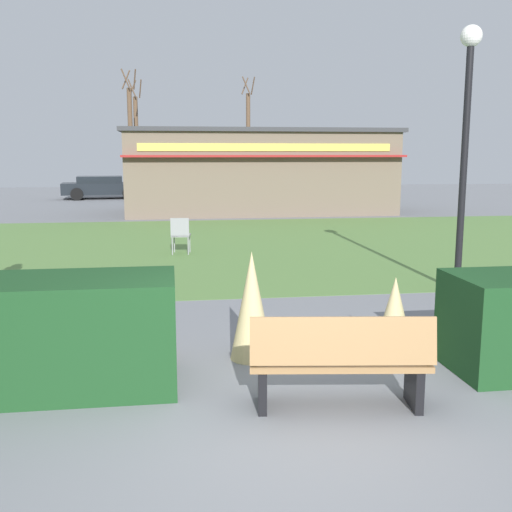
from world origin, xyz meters
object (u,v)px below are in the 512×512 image
(food_kiosk, at_px, (258,171))
(parked_car_west_slot, at_px, (102,187))
(tree_left_bg, at_px, (131,139))
(tree_right_bg, at_px, (137,142))
(lamppost_mid, at_px, (466,129))
(park_bench, at_px, (340,361))
(tree_center_bg, at_px, (248,139))
(cafe_chair_west, at_px, (180,233))

(food_kiosk, bearing_deg, parked_car_west_slot, 130.24)
(tree_left_bg, distance_m, tree_right_bg, 3.11)
(lamppost_mid, xyz_separation_m, food_kiosk, (-1.43, 14.76, -1.13))
(park_bench, xyz_separation_m, parked_car_west_slot, (-5.15, 27.83, 0.16))
(tree_right_bg, xyz_separation_m, tree_center_bg, (7.34, 0.86, 0.19))
(tree_center_bg, bearing_deg, park_bench, -95.95)
(cafe_chair_west, bearing_deg, tree_right_bg, 95.14)
(lamppost_mid, height_order, food_kiosk, lamppost_mid)
(park_bench, relative_size, tree_left_bg, 0.24)
(food_kiosk, relative_size, tree_right_bg, 1.55)
(lamppost_mid, relative_size, tree_left_bg, 0.63)
(lamppost_mid, distance_m, tree_center_bg, 31.02)
(food_kiosk, bearing_deg, tree_left_bg, 115.36)
(park_bench, bearing_deg, food_kiosk, 84.02)
(lamppost_mid, bearing_deg, tree_center_bg, 89.53)
(cafe_chair_west, distance_m, tree_center_bg, 27.02)
(lamppost_mid, distance_m, food_kiosk, 14.87)
(food_kiosk, distance_m, tree_right_bg, 16.47)
(food_kiosk, bearing_deg, cafe_chair_west, -108.33)
(food_kiosk, xyz_separation_m, tree_left_bg, (-5.83, 12.29, 1.55))
(lamppost_mid, height_order, parked_car_west_slot, lamppost_mid)
(lamppost_mid, relative_size, parked_car_west_slot, 1.04)
(park_bench, distance_m, lamppost_mid, 6.21)
(park_bench, relative_size, food_kiosk, 0.16)
(cafe_chair_west, distance_m, tree_left_bg, 22.73)
(parked_car_west_slot, height_order, tree_right_bg, tree_right_bg)
(park_bench, bearing_deg, tree_left_bg, 96.85)
(lamppost_mid, bearing_deg, parked_car_west_slot, 110.32)
(park_bench, relative_size, cafe_chair_west, 1.97)
(lamppost_mid, bearing_deg, food_kiosk, 95.53)
(food_kiosk, distance_m, cafe_chair_west, 10.74)
(park_bench, height_order, tree_right_bg, tree_right_bg)
(food_kiosk, relative_size, tree_left_bg, 1.50)
(food_kiosk, height_order, tree_right_bg, tree_right_bg)
(park_bench, distance_m, parked_car_west_slot, 28.30)
(cafe_chair_west, relative_size, tree_left_bg, 0.12)
(tree_left_bg, bearing_deg, tree_right_bg, 86.83)
(tree_right_bg, bearing_deg, food_kiosk, -69.84)
(park_bench, height_order, tree_left_bg, tree_left_bg)
(tree_center_bg, bearing_deg, lamppost_mid, -90.47)
(park_bench, bearing_deg, tree_center_bg, 84.05)
(park_bench, distance_m, tree_center_bg, 35.91)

